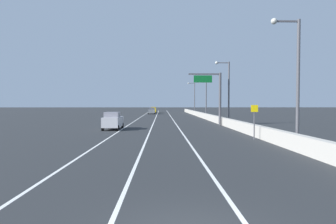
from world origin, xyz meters
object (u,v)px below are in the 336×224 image
Objects in this scene: car_silver_1 at (113,121)px; car_gray_2 at (152,111)px; lamp_post_right_near at (294,73)px; speed_advisory_sign at (254,119)px; lamp_post_right_third at (205,93)px; lamp_post_right_second at (227,88)px; lamp_post_right_fourth at (194,96)px; overhead_sign_gantry at (215,92)px; car_yellow_0 at (153,110)px.

car_silver_1 is 50.22m from car_gray_2.
lamp_post_right_near reaches higher than car_silver_1.
car_silver_1 is (-13.87, 9.77, -0.72)m from speed_advisory_sign.
lamp_post_right_near is at bearing -89.81° from lamp_post_right_third.
lamp_post_right_fourth is at bearing 90.24° from lamp_post_right_second.
car_silver_1 is at bearing -107.47° from lamp_post_right_fourth.
lamp_post_right_third is 1.00× the size of lamp_post_right_fourth.
lamp_post_right_near is 61.89m from lamp_post_right_fourth.
lamp_post_right_near is 20.63m from lamp_post_right_second.
overhead_sign_gantry is 19.90m from lamp_post_right_near.
lamp_post_right_fourth reaches higher than car_yellow_0.
lamp_post_right_second is 41.26m from lamp_post_right_fourth.
car_gray_2 is at bearing 106.07° from lamp_post_right_second.
lamp_post_right_near reaches higher than car_yellow_0.
lamp_post_right_fourth is 1.99× the size of car_gray_2.
lamp_post_right_second is at bearing 24.22° from car_silver_1.
lamp_post_right_third is at bearing -68.77° from car_yellow_0.
car_silver_1 is (-15.30, -27.53, -4.31)m from lamp_post_right_third.
car_silver_1 is (-3.15, -58.79, 0.04)m from car_yellow_0.
lamp_post_right_second is (1.46, 16.67, 3.59)m from speed_advisory_sign.
lamp_post_right_third is (1.87, 21.48, 0.63)m from overhead_sign_gantry.
lamp_post_right_second is (-0.10, 20.63, 0.00)m from lamp_post_right_near.
lamp_post_right_third is 20.63m from lamp_post_right_fourth.
lamp_post_right_fourth is at bearing 87.64° from overhead_sign_gantry.
lamp_post_right_fourth is 2.19× the size of car_silver_1.
lamp_post_right_second reaches higher than speed_advisory_sign.
lamp_post_right_second is (1.91, 0.84, 0.63)m from overhead_sign_gantry.
speed_advisory_sign is 58.05m from lamp_post_right_fourth.
overhead_sign_gantry is 2.18m from lamp_post_right_second.
speed_advisory_sign is at bearing 111.53° from lamp_post_right_near.
car_gray_2 is (-12.56, 63.87, -4.41)m from lamp_post_right_near.
lamp_post_right_fourth is 2.12× the size of car_yellow_0.
speed_advisory_sign is 37.50m from lamp_post_right_third.
overhead_sign_gantry is 0.81× the size of lamp_post_right_third.
speed_advisory_sign is 0.65× the size of car_gray_2.
overhead_sign_gantry is 0.81× the size of lamp_post_right_fourth.
lamp_post_right_near and lamp_post_right_second have the same top height.
lamp_post_right_second is at bearing -76.79° from car_yellow_0.
car_yellow_0 is (-12.15, 31.26, -4.35)m from lamp_post_right_third.
speed_advisory_sign is at bearing -79.60° from car_gray_2.
speed_advisory_sign is 0.32× the size of lamp_post_right_third.
lamp_post_right_near is 2.12× the size of car_yellow_0.
overhead_sign_gantry is at bearing -76.54° from car_gray_2.
lamp_post_right_third is 31.79m from car_silver_1.
car_yellow_0 is at bearing 138.48° from lamp_post_right_fourth.
speed_advisory_sign is 17.11m from lamp_post_right_second.
car_silver_1 is at bearing -155.78° from lamp_post_right_second.
overhead_sign_gantry is 0.81× the size of lamp_post_right_near.
car_yellow_0 is at bearing 99.61° from lamp_post_right_near.
car_silver_1 is 0.91× the size of car_gray_2.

